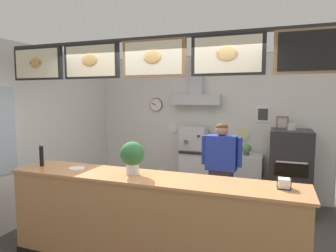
{
  "coord_description": "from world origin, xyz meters",
  "views": [
    {
      "loc": [
        1.34,
        -3.33,
        1.98
      ],
      "look_at": [
        -0.17,
        0.77,
        1.54
      ],
      "focal_mm": 31.88,
      "sensor_mm": 36.0,
      "label": 1
    }
  ],
  "objects_px": {
    "espresso_machine": "(194,139)",
    "condiment_plate": "(77,168)",
    "potted_thyme": "(246,149)",
    "napkin_holder": "(284,184)",
    "pizza_oven": "(290,172)",
    "pepper_grinder": "(41,155)",
    "potted_oregano": "(213,144)",
    "potted_sage": "(230,144)",
    "basil_vase": "(132,156)",
    "shop_worker": "(221,174)"
  },
  "relations": [
    {
      "from": "potted_oregano",
      "to": "potted_sage",
      "type": "bearing_deg",
      "value": -0.05
    },
    {
      "from": "pizza_oven",
      "to": "shop_worker",
      "type": "xyz_separation_m",
      "value": [
        -0.98,
        -1.02,
        0.13
      ]
    },
    {
      "from": "pizza_oven",
      "to": "potted_sage",
      "type": "bearing_deg",
      "value": 169.96
    },
    {
      "from": "basil_vase",
      "to": "espresso_machine",
      "type": "bearing_deg",
      "value": 88.64
    },
    {
      "from": "napkin_holder",
      "to": "potted_sage",
      "type": "bearing_deg",
      "value": 110.08
    },
    {
      "from": "basil_vase",
      "to": "napkin_holder",
      "type": "xyz_separation_m",
      "value": [
        1.63,
        0.05,
        -0.17
      ]
    },
    {
      "from": "shop_worker",
      "to": "potted_sage",
      "type": "bearing_deg",
      "value": -84.51
    },
    {
      "from": "potted_thyme",
      "to": "basil_vase",
      "type": "bearing_deg",
      "value": -112.95
    },
    {
      "from": "shop_worker",
      "to": "condiment_plate",
      "type": "bearing_deg",
      "value": 41.94
    },
    {
      "from": "napkin_holder",
      "to": "pepper_grinder",
      "type": "bearing_deg",
      "value": -178.47
    },
    {
      "from": "pepper_grinder",
      "to": "potted_sage",
      "type": "bearing_deg",
      "value": 51.26
    },
    {
      "from": "condiment_plate",
      "to": "potted_thyme",
      "type": "bearing_deg",
      "value": 53.49
    },
    {
      "from": "pizza_oven",
      "to": "pepper_grinder",
      "type": "distance_m",
      "value": 3.88
    },
    {
      "from": "condiment_plate",
      "to": "pepper_grinder",
      "type": "relative_size",
      "value": 0.66
    },
    {
      "from": "potted_thyme",
      "to": "potted_sage",
      "type": "height_order",
      "value": "potted_sage"
    },
    {
      "from": "potted_oregano",
      "to": "potted_sage",
      "type": "distance_m",
      "value": 0.31
    },
    {
      "from": "potted_oregano",
      "to": "napkin_holder",
      "type": "relative_size",
      "value": 2.03
    },
    {
      "from": "potted_sage",
      "to": "basil_vase",
      "type": "xyz_separation_m",
      "value": [
        -0.73,
        -2.49,
        0.21
      ]
    },
    {
      "from": "condiment_plate",
      "to": "basil_vase",
      "type": "xyz_separation_m",
      "value": [
        0.77,
        -0.0,
        0.21
      ]
    },
    {
      "from": "espresso_machine",
      "to": "pepper_grinder",
      "type": "relative_size",
      "value": 1.64
    },
    {
      "from": "pizza_oven",
      "to": "condiment_plate",
      "type": "bearing_deg",
      "value": -137.92
    },
    {
      "from": "pizza_oven",
      "to": "pepper_grinder",
      "type": "height_order",
      "value": "pizza_oven"
    },
    {
      "from": "shop_worker",
      "to": "potted_oregano",
      "type": "height_order",
      "value": "shop_worker"
    },
    {
      "from": "potted_sage",
      "to": "pepper_grinder",
      "type": "distance_m",
      "value": 3.23
    },
    {
      "from": "shop_worker",
      "to": "napkin_holder",
      "type": "distance_m",
      "value": 1.52
    },
    {
      "from": "condiment_plate",
      "to": "napkin_holder",
      "type": "xyz_separation_m",
      "value": [
        2.4,
        0.04,
        0.04
      ]
    },
    {
      "from": "condiment_plate",
      "to": "espresso_machine",
      "type": "bearing_deg",
      "value": 71.2
    },
    {
      "from": "shop_worker",
      "to": "condiment_plate",
      "type": "distance_m",
      "value": 2.04
    },
    {
      "from": "potted_sage",
      "to": "basil_vase",
      "type": "relative_size",
      "value": 0.78
    },
    {
      "from": "pizza_oven",
      "to": "espresso_machine",
      "type": "bearing_deg",
      "value": 175.22
    },
    {
      "from": "espresso_machine",
      "to": "potted_thyme",
      "type": "distance_m",
      "value": 0.99
    },
    {
      "from": "condiment_plate",
      "to": "pizza_oven",
      "type": "bearing_deg",
      "value": 42.08
    },
    {
      "from": "napkin_holder",
      "to": "espresso_machine",
      "type": "bearing_deg",
      "value": 123.16
    },
    {
      "from": "potted_sage",
      "to": "pepper_grinder",
      "type": "relative_size",
      "value": 1.0
    },
    {
      "from": "shop_worker",
      "to": "espresso_machine",
      "type": "height_order",
      "value": "shop_worker"
    },
    {
      "from": "pizza_oven",
      "to": "potted_thyme",
      "type": "bearing_deg",
      "value": 168.7
    },
    {
      "from": "pepper_grinder",
      "to": "napkin_holder",
      "type": "distance_m",
      "value": 2.92
    },
    {
      "from": "potted_thyme",
      "to": "condiment_plate",
      "type": "bearing_deg",
      "value": -126.51
    },
    {
      "from": "condiment_plate",
      "to": "napkin_holder",
      "type": "relative_size",
      "value": 1.45
    },
    {
      "from": "pizza_oven",
      "to": "potted_oregano",
      "type": "relative_size",
      "value": 5.56
    },
    {
      "from": "potted_thyme",
      "to": "napkin_holder",
      "type": "xyz_separation_m",
      "value": [
        0.59,
        -2.4,
        0.09
      ]
    },
    {
      "from": "espresso_machine",
      "to": "potted_oregano",
      "type": "distance_m",
      "value": 0.37
    },
    {
      "from": "basil_vase",
      "to": "potted_sage",
      "type": "bearing_deg",
      "value": 73.55
    },
    {
      "from": "pizza_oven",
      "to": "espresso_machine",
      "type": "xyz_separation_m",
      "value": [
        -1.72,
        0.14,
        0.44
      ]
    },
    {
      "from": "potted_sage",
      "to": "pepper_grinder",
      "type": "height_order",
      "value": "pepper_grinder"
    },
    {
      "from": "espresso_machine",
      "to": "condiment_plate",
      "type": "relative_size",
      "value": 2.48
    },
    {
      "from": "condiment_plate",
      "to": "basil_vase",
      "type": "bearing_deg",
      "value": -0.19
    },
    {
      "from": "pizza_oven",
      "to": "basil_vase",
      "type": "bearing_deg",
      "value": -127.6
    },
    {
      "from": "pizza_oven",
      "to": "espresso_machine",
      "type": "distance_m",
      "value": 1.78
    },
    {
      "from": "potted_thyme",
      "to": "basil_vase",
      "type": "height_order",
      "value": "basil_vase"
    }
  ]
}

